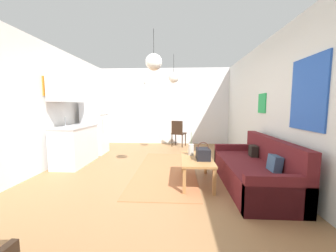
{
  "coord_description": "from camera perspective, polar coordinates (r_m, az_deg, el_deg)",
  "views": [
    {
      "loc": [
        0.52,
        -3.42,
        1.35
      ],
      "look_at": [
        0.26,
        1.19,
        0.88
      ],
      "focal_mm": 20.88,
      "sensor_mm": 36.0,
      "label": 1
    }
  ],
  "objects": [
    {
      "name": "coffee_table",
      "position": [
        3.52,
        8.34,
        -10.06
      ],
      "size": [
        0.54,
        1.04,
        0.45
      ],
      "color": "#A87542",
      "rests_on": "ground_plane"
    },
    {
      "name": "wall_left",
      "position": [
        4.44,
        -36.64,
        4.55
      ],
      "size": [
        0.12,
        7.35,
        2.68
      ],
      "color": "white",
      "rests_on": "ground_plane"
    },
    {
      "name": "refrigerator",
      "position": [
        5.91,
        -20.61,
        0.43
      ],
      "size": [
        0.6,
        0.62,
        1.66
      ],
      "color": "white",
      "rests_on": "ground_plane"
    },
    {
      "name": "ground_plane",
      "position": [
        3.73,
        -5.28,
        -16.24
      ],
      "size": [
        5.13,
        7.75,
        0.1
      ],
      "primitive_type": "cube",
      "color": "#996D44"
    },
    {
      "name": "pendant_lamp_near",
      "position": [
        3.6,
        -4.17,
        18.09
      ],
      "size": [
        0.29,
        0.29,
        0.71
      ],
      "color": "black"
    },
    {
      "name": "handbag",
      "position": [
        3.39,
        10.19,
        -8.0
      ],
      "size": [
        0.22,
        0.29,
        0.3
      ],
      "color": "black",
      "rests_on": "coffee_table"
    },
    {
      "name": "couch",
      "position": [
        3.67,
        24.17,
        -11.96
      ],
      "size": [
        0.84,
        1.98,
        0.82
      ],
      "color": "#5B191E",
      "rests_on": "ground_plane"
    },
    {
      "name": "wall_right",
      "position": [
        3.86,
        31.06,
        4.86
      ],
      "size": [
        0.12,
        7.35,
        2.68
      ],
      "color": "silver",
      "rests_on": "ground_plane"
    },
    {
      "name": "accent_chair",
      "position": [
        6.52,
        2.98,
        -1.77
      ],
      "size": [
        0.53,
        0.52,
        0.87
      ],
      "rotation": [
        0.0,
        0.0,
        2.79
      ],
      "color": "black",
      "rests_on": "ground_plane"
    },
    {
      "name": "pendant_lamp_far",
      "position": [
        5.21,
        1.65,
        13.94
      ],
      "size": [
        0.27,
        0.27,
        0.73
      ],
      "color": "black"
    },
    {
      "name": "area_rug",
      "position": [
        4.23,
        -0.6,
        -12.72
      ],
      "size": [
        1.21,
        2.81,
        0.01
      ],
      "primitive_type": "cube",
      "color": "#B26B42",
      "rests_on": "ground_plane"
    },
    {
      "name": "wall_back",
      "position": [
        7.06,
        -1.1,
        5.7
      ],
      "size": [
        4.73,
        0.13,
        2.68
      ],
      "color": "silver",
      "rests_on": "ground_plane"
    },
    {
      "name": "kitchen_counter",
      "position": [
        5.0,
        -25.85,
        -1.51
      ],
      "size": [
        0.6,
        1.18,
        2.01
      ],
      "color": "silver",
      "rests_on": "ground_plane"
    },
    {
      "name": "bamboo_vase",
      "position": [
        3.65,
        6.74,
        -6.85
      ],
      "size": [
        0.1,
        0.1,
        0.43
      ],
      "color": "beige",
      "rests_on": "coffee_table"
    }
  ]
}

